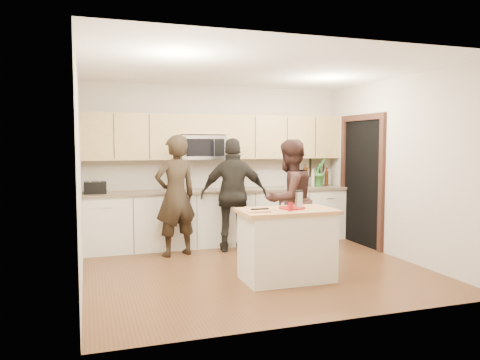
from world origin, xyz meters
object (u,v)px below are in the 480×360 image
object	(u,v)px
toaster	(95,188)
woman_left	(176,196)
island	(287,244)
woman_center	(289,200)
woman_right	(234,195)

from	to	relation	value
toaster	woman_left	distance (m)	1.29
island	woman_center	distance (m)	1.14
island	toaster	size ratio (longest dim) A/B	3.60
woman_right	woman_left	bearing A→B (deg)	13.48
toaster	island	bearing A→B (deg)	-45.24
woman_center	woman_right	xyz separation A→B (m)	(-0.61, 0.78, 0.01)
woman_left	woman_right	xyz separation A→B (m)	(0.93, 0.01, -0.02)
woman_left	woman_center	size ratio (longest dim) A/B	1.04
toaster	woman_left	bearing A→B (deg)	-25.27
island	woman_left	world-z (taller)	woman_left
woman_left	woman_center	distance (m)	1.73
island	woman_right	distance (m)	1.79
woman_left	island	bearing A→B (deg)	105.55
toaster	woman_left	xyz separation A→B (m)	(1.16, -0.55, -0.11)
toaster	woman_center	distance (m)	3.01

